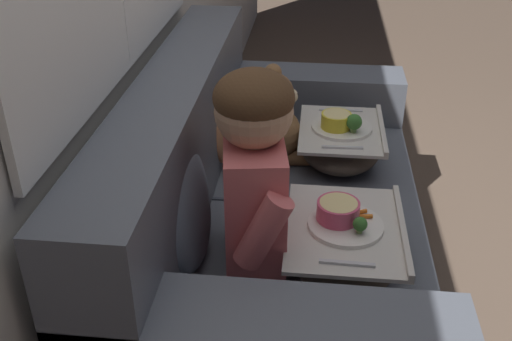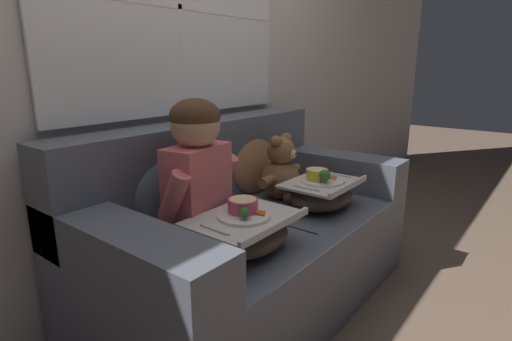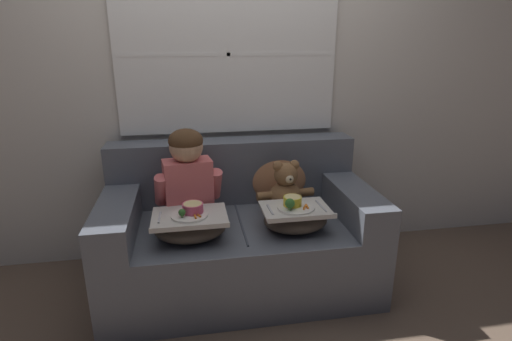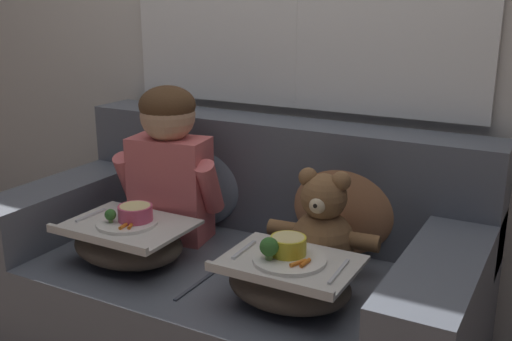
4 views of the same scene
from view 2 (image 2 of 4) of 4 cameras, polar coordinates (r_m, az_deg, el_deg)
name	(u,v)px [view 2 (image 2 of 4)]	position (r m, az deg, el deg)	size (l,w,h in m)	color
ground_plane	(255,300)	(2.20, -0.16, -18.03)	(14.00, 14.00, 0.00)	brown
wall_back_with_window	(175,42)	(2.22, -11.55, 17.54)	(8.00, 0.08, 2.60)	beige
couch	(246,238)	(2.07, -1.48, -9.57)	(1.70, 0.93, 0.91)	#565B66
throw_pillow_behind_child	(166,182)	(1.89, -12.67, -1.65)	(0.42, 0.20, 0.44)	slate
throw_pillow_behind_teddy	(252,158)	(2.32, -0.62, 1.78)	(0.41, 0.20, 0.43)	#B2754C
child_figure	(197,162)	(1.70, -8.44, 1.18)	(0.44, 0.23, 0.59)	#DB6666
teddy_bear	(282,172)	(2.21, 3.68, -0.14)	(0.39, 0.27, 0.36)	brown
lap_tray_child	(244,232)	(1.61, -1.68, -8.72)	(0.43, 0.33, 0.21)	#473D33
lap_tray_teddy	(322,193)	(2.10, 9.34, -3.20)	(0.41, 0.31, 0.22)	#473D33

